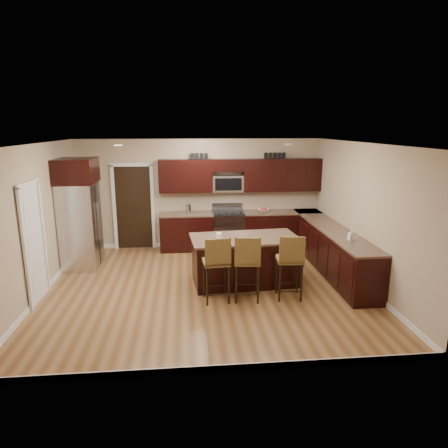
{
  "coord_description": "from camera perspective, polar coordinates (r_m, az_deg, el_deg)",
  "views": [
    {
      "loc": [
        -0.36,
        -7.14,
        3.0
      ],
      "look_at": [
        0.37,
        0.4,
        1.14
      ],
      "focal_mm": 32.0,
      "sensor_mm": 36.0,
      "label": 1
    }
  ],
  "objects": [
    {
      "name": "pantry_door",
      "position": [
        7.58,
        -25.57,
        -2.69
      ],
      "size": [
        0.03,
        0.8,
        2.04
      ],
      "primitive_type": "cube",
      "color": "white",
      "rests_on": "floor"
    },
    {
      "name": "wall_left",
      "position": [
        7.78,
        -25.23,
        0.26
      ],
      "size": [
        0.0,
        5.5,
        5.5
      ],
      "primitive_type": "plane",
      "rotation": [
        1.57,
        0.0,
        1.57
      ],
      "color": "tan",
      "rests_on": "floor"
    },
    {
      "name": "ceiling",
      "position": [
        7.15,
        -2.72,
        11.42
      ],
      "size": [
        6.0,
        6.0,
        0.0
      ],
      "primitive_type": "plane",
      "rotation": [
        3.14,
        0.0,
        0.0
      ],
      "color": "silver",
      "rests_on": "wall_back"
    },
    {
      "name": "island",
      "position": [
        7.82,
        2.95,
        -5.36
      ],
      "size": [
        2.14,
        1.24,
        0.92
      ],
      "rotation": [
        0.0,
        0.0,
        0.08
      ],
      "color": "black",
      "rests_on": "floor"
    },
    {
      "name": "floor_mat",
      "position": [
        9.02,
        -0.34,
        -5.54
      ],
      "size": [
        1.12,
        0.94,
        0.01
      ],
      "primitive_type": "cube",
      "rotation": [
        0.0,
        0.0,
        0.38
      ],
      "color": "brown",
      "rests_on": "floor"
    },
    {
      "name": "upper_cabinets",
      "position": [
        9.89,
        2.66,
        7.08
      ],
      "size": [
        4.0,
        0.33,
        0.8
      ],
      "color": "black",
      "rests_on": "wall_back"
    },
    {
      "name": "base_cabinets",
      "position": [
        9.23,
        8.85,
        -2.31
      ],
      "size": [
        4.02,
        3.96,
        0.92
      ],
      "color": "black",
      "rests_on": "floor"
    },
    {
      "name": "floor",
      "position": [
        7.75,
        -2.49,
        -8.96
      ],
      "size": [
        6.0,
        6.0,
        0.0
      ],
      "primitive_type": "plane",
      "color": "brown",
      "rests_on": "ground"
    },
    {
      "name": "stool_right",
      "position": [
        7.07,
        9.45,
        -5.02
      ],
      "size": [
        0.48,
        0.48,
        1.18
      ],
      "rotation": [
        0.0,
        0.0,
        -0.08
      ],
      "color": "brown",
      "rests_on": "floor"
    },
    {
      "name": "island_jar",
      "position": [
        7.61,
        -0.73,
        -1.65
      ],
      "size": [
        0.1,
        0.1,
        0.1
      ],
      "primitive_type": "cylinder",
      "color": "white",
      "rests_on": "island"
    },
    {
      "name": "soap_bottle",
      "position": [
        7.81,
        17.72,
        -1.49
      ],
      "size": [
        0.11,
        0.11,
        0.21
      ],
      "primitive_type": "imported",
      "rotation": [
        0.0,
        0.0,
        0.21
      ],
      "color": "#B2B2B2",
      "rests_on": "base_cabinets"
    },
    {
      "name": "stool_left",
      "position": [
        6.86,
        -1.04,
        -5.43
      ],
      "size": [
        0.48,
        0.48,
        1.18
      ],
      "rotation": [
        0.0,
        0.0,
        0.1
      ],
      "color": "brown",
      "rests_on": "floor"
    },
    {
      "name": "range",
      "position": [
        9.97,
        0.61,
        -0.86
      ],
      "size": [
        0.76,
        0.64,
        1.11
      ],
      "color": "silver",
      "rests_on": "floor"
    },
    {
      "name": "microwave",
      "position": [
        9.89,
        0.53,
        5.81
      ],
      "size": [
        0.76,
        0.31,
        0.4
      ],
      "primitive_type": "cube",
      "color": "silver",
      "rests_on": "upper_cabinets"
    },
    {
      "name": "refrigerator",
      "position": [
        9.03,
        -19.93,
        1.53
      ],
      "size": [
        0.79,
        0.98,
        2.35
      ],
      "color": "silver",
      "rests_on": "floor"
    },
    {
      "name": "fruit_bowl",
      "position": [
        9.99,
        5.66,
        1.93
      ],
      "size": [
        0.28,
        0.28,
        0.07
      ],
      "primitive_type": "imported",
      "rotation": [
        0.0,
        0.0,
        0.06
      ],
      "color": "silver",
      "rests_on": "base_cabinets"
    },
    {
      "name": "wall_back",
      "position": [
        10.03,
        -3.44,
        4.33
      ],
      "size": [
        6.0,
        0.0,
        6.0
      ],
      "primitive_type": "plane",
      "rotation": [
        1.57,
        0.0,
        0.0
      ],
      "color": "tan",
      "rests_on": "floor"
    },
    {
      "name": "canister_tall",
      "position": [
        9.79,
        -5.06,
        2.17
      ],
      "size": [
        0.12,
        0.12,
        0.22
      ],
      "primitive_type": "cylinder",
      "color": "silver",
      "rests_on": "base_cabinets"
    },
    {
      "name": "letter_decor",
      "position": [
        9.83,
        1.85,
        9.71
      ],
      "size": [
        2.2,
        0.03,
        0.15
      ],
      "primitive_type": null,
      "color": "black",
      "rests_on": "upper_cabinets"
    },
    {
      "name": "canister_short",
      "position": [
        9.79,
        -5.11,
        1.95
      ],
      "size": [
        0.11,
        0.11,
        0.15
      ],
      "primitive_type": "cylinder",
      "color": "silver",
      "rests_on": "base_cabinets"
    },
    {
      "name": "wall_right",
      "position": [
        8.06,
        19.23,
        1.24
      ],
      "size": [
        0.0,
        5.5,
        5.5
      ],
      "primitive_type": "plane",
      "rotation": [
        1.57,
        0.0,
        -1.57
      ],
      "color": "tan",
      "rests_on": "floor"
    },
    {
      "name": "stool_mid",
      "position": [
        6.92,
        3.34,
        -5.27
      ],
      "size": [
        0.49,
        0.49,
        1.19
      ],
      "rotation": [
        0.0,
        0.0,
        -0.12
      ],
      "color": "brown",
      "rests_on": "floor"
    },
    {
      "name": "doorway",
      "position": [
        10.15,
        -12.77,
        2.29
      ],
      "size": [
        0.85,
        0.03,
        2.06
      ],
      "primitive_type": "cube",
      "color": "black",
      "rests_on": "floor"
    }
  ]
}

